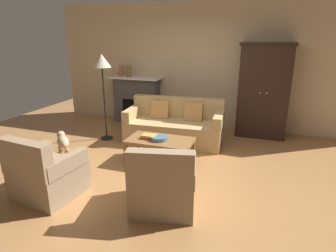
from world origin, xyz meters
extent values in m
plane|color=#B27A47|center=(0.00, 0.00, 0.00)|extent=(9.60, 9.60, 0.00)
cube|color=beige|center=(0.00, 2.55, 1.40)|extent=(7.20, 0.10, 2.80)
cube|color=#4C4947|center=(-1.55, 2.30, 0.54)|extent=(1.10, 0.36, 1.08)
cube|color=black|center=(-1.55, 2.12, 0.34)|extent=(0.60, 0.01, 0.52)
cube|color=white|center=(-1.55, 2.28, 1.10)|extent=(1.26, 0.48, 0.04)
cube|color=black|center=(1.40, 2.22, 0.94)|extent=(1.00, 0.52, 1.89)
cube|color=black|center=(1.40, 2.22, 1.92)|extent=(1.06, 0.55, 0.06)
sphere|color=#ADAFB5|center=(1.34, 1.95, 0.98)|extent=(0.04, 0.04, 0.04)
sphere|color=#ADAFB5|center=(1.46, 1.95, 0.98)|extent=(0.04, 0.04, 0.04)
cube|color=tan|center=(-0.23, 1.21, 0.22)|extent=(1.95, 0.97, 0.44)
cube|color=tan|center=(-0.25, 1.55, 0.65)|extent=(1.91, 0.31, 0.42)
cube|color=tan|center=(-1.10, 1.15, 0.55)|extent=(0.21, 0.81, 0.22)
cube|color=tan|center=(0.65, 1.27, 0.55)|extent=(0.21, 0.81, 0.22)
cube|color=tan|center=(-0.59, 1.39, 0.61)|extent=(0.37, 0.21, 0.37)
cube|color=tan|center=(0.11, 1.44, 0.61)|extent=(0.37, 0.21, 0.37)
cube|color=olive|center=(-0.15, 0.20, 0.39)|extent=(1.10, 0.60, 0.05)
cube|color=brown|center=(-0.66, -0.06, 0.18)|extent=(0.06, 0.06, 0.37)
cube|color=brown|center=(0.36, -0.06, 0.18)|extent=(0.06, 0.06, 0.37)
cube|color=brown|center=(-0.66, 0.46, 0.18)|extent=(0.06, 0.06, 0.37)
cube|color=brown|center=(0.36, 0.46, 0.18)|extent=(0.06, 0.06, 0.37)
cylinder|color=slate|center=(-0.15, 0.17, 0.45)|extent=(0.29, 0.29, 0.06)
cube|color=#B73833|center=(-0.33, 0.19, 0.44)|extent=(0.26, 0.19, 0.03)
cube|color=gold|center=(-0.33, 0.19, 0.47)|extent=(0.24, 0.17, 0.03)
cylinder|color=#A86042|center=(-1.93, 2.28, 1.25)|extent=(0.10, 0.10, 0.26)
cylinder|color=olive|center=(-1.73, 2.28, 1.25)|extent=(0.12, 0.12, 0.26)
cube|color=#997F60|center=(-1.19, -1.25, 0.21)|extent=(0.84, 0.84, 0.42)
cube|color=#997F60|center=(-1.22, -1.55, 0.65)|extent=(0.77, 0.24, 0.46)
cube|color=#997F60|center=(-0.86, -1.28, 0.52)|extent=(0.19, 0.71, 0.20)
cube|color=#997F60|center=(-1.52, -1.21, 0.52)|extent=(0.19, 0.71, 0.20)
cube|color=#997F60|center=(0.36, -1.00, 0.21)|extent=(0.91, 0.91, 0.42)
cube|color=#997F60|center=(0.43, -1.30, 0.65)|extent=(0.78, 0.33, 0.46)
cube|color=#997F60|center=(0.68, -0.93, 0.52)|extent=(0.28, 0.71, 0.20)
cube|color=#997F60|center=(0.04, -1.08, 0.52)|extent=(0.28, 0.71, 0.20)
cylinder|color=black|center=(-1.63, 0.94, 0.01)|extent=(0.26, 0.26, 0.02)
cylinder|color=black|center=(-1.63, 0.94, 0.75)|extent=(0.03, 0.03, 1.50)
cone|color=beige|center=(-1.63, 0.94, 1.61)|extent=(0.36, 0.36, 0.26)
ellipsoid|color=tan|center=(-1.91, -0.07, 0.25)|extent=(0.43, 0.42, 0.22)
sphere|color=tan|center=(-2.08, 0.10, 0.31)|extent=(0.15, 0.15, 0.15)
cylinder|color=tan|center=(-2.03, -0.03, 0.07)|extent=(0.06, 0.06, 0.14)
cylinder|color=tan|center=(-1.96, 0.05, 0.07)|extent=(0.06, 0.06, 0.14)
cylinder|color=tan|center=(-1.86, -0.19, 0.07)|extent=(0.06, 0.06, 0.14)
cylinder|color=tan|center=(-1.78, -0.11, 0.07)|extent=(0.06, 0.06, 0.14)
sphere|color=tan|center=(-1.74, -0.23, 0.27)|extent=(0.06, 0.06, 0.06)
camera|label=1|loc=(1.46, -3.99, 2.08)|focal=30.63mm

